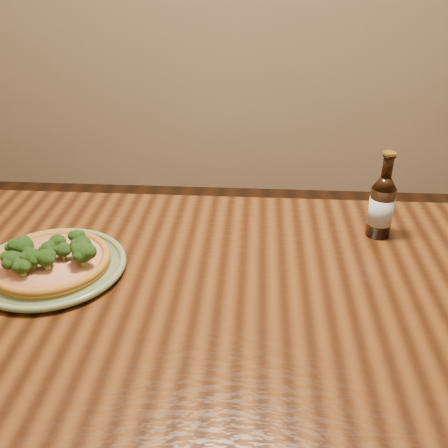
# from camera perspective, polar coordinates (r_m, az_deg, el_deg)

# --- Properties ---
(table) EXTENTS (1.60, 0.90, 0.75)m
(table) POSITION_cam_1_polar(r_m,az_deg,el_deg) (1.08, 2.90, -11.99)
(table) COLOR #49270F
(table) RESTS_ON ground
(plate) EXTENTS (0.31, 0.31, 0.02)m
(plate) POSITION_cam_1_polar(r_m,az_deg,el_deg) (1.15, -18.26, -4.44)
(plate) COLOR #657A54
(plate) RESTS_ON table
(pizza) EXTENTS (0.25, 0.25, 0.07)m
(pizza) POSITION_cam_1_polar(r_m,az_deg,el_deg) (1.14, -18.40, -3.67)
(pizza) COLOR #9C6A23
(pizza) RESTS_ON plate
(beer_bottle) EXTENTS (0.06, 0.06, 0.20)m
(beer_bottle) POSITION_cam_1_polar(r_m,az_deg,el_deg) (1.24, 16.77, 1.92)
(beer_bottle) COLOR black
(beer_bottle) RESTS_ON table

